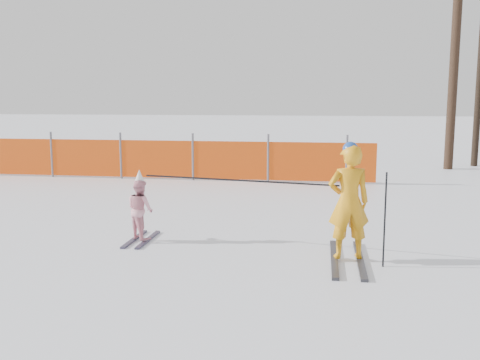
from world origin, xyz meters
name	(u,v)px	position (x,y,z in m)	size (l,w,h in m)	color
ground	(234,257)	(0.00, 0.00, 0.00)	(120.00, 120.00, 0.00)	white
adult	(349,203)	(1.52, 0.09, 0.79)	(0.62, 1.71, 1.60)	black
child	(140,208)	(-1.56, 0.65, 0.50)	(0.57, 1.02, 1.10)	black
ski_poles	(278,191)	(0.58, 0.23, 0.90)	(3.43, 0.77, 1.24)	black
safety_fence	(98,158)	(-4.88, 6.71, 0.56)	(14.77, 0.06, 1.25)	#595960
tree_trunks	(462,62)	(5.32, 10.40, 3.25)	(1.24, 1.14, 7.08)	#301F15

